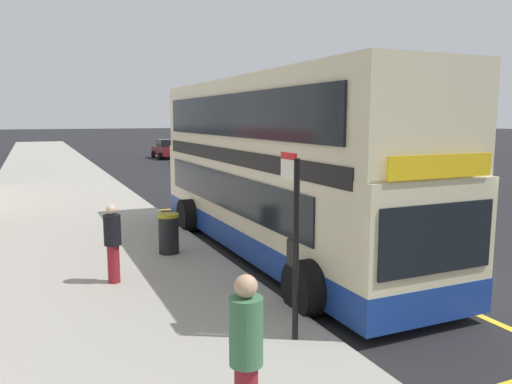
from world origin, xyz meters
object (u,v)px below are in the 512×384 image
Objects in this scene: double_decker_bus at (275,172)px; parked_car_maroon_kerbside at (167,149)px; parked_car_white_behind at (195,154)px; pedestrian_further_back at (113,241)px; bus_stop_sign at (294,232)px; pedestrian_waiting_near_sign at (246,354)px; litter_bin at (169,233)px.

parked_car_maroon_kerbside is (4.96, 30.90, -1.27)m from double_decker_bus.
pedestrian_further_back is (-9.44, -25.06, 0.21)m from parked_car_white_behind.
double_decker_bus is 5.47m from bus_stop_sign.
pedestrian_waiting_near_sign reaches higher than parked_car_maroon_kerbside.
litter_bin is (1.57, 1.74, -0.37)m from pedestrian_further_back.
bus_stop_sign reaches higher than litter_bin.
parked_car_white_behind is (7.35, 28.80, -0.97)m from bus_stop_sign.
bus_stop_sign is 29.73m from parked_car_white_behind.
pedestrian_waiting_near_sign reaches higher than litter_bin.
parked_car_maroon_kerbside is 31.39m from litter_bin.
litter_bin is (-2.67, 0.45, -1.43)m from double_decker_bus.
parked_car_maroon_kerbside is at bearing 74.04° from pedestrian_further_back.
litter_bin is at bearing -101.84° from parked_car_maroon_kerbside.
pedestrian_further_back is 1.63× the size of litter_bin.
litter_bin is at bearing 47.84° from pedestrian_further_back.
parked_car_white_behind is at bearing 71.37° from litter_bin.
parked_car_white_behind is 26.78m from pedestrian_further_back.
pedestrian_further_back is (-4.24, -1.29, -1.06)m from double_decker_bus.
parked_car_maroon_kerbside is at bearing 78.80° from bus_stop_sign.
parked_car_white_behind is 4.27× the size of litter_bin.
bus_stop_sign is 4.35m from pedestrian_further_back.
pedestrian_waiting_near_sign reaches higher than pedestrian_further_back.
pedestrian_further_back is (-2.09, 3.73, -0.77)m from bus_stop_sign.
bus_stop_sign is at bearing -60.76° from pedestrian_further_back.
pedestrian_waiting_near_sign is at bearing -118.15° from double_decker_bus.
double_decker_bus is at bearing 16.88° from pedestrian_further_back.
double_decker_bus is 3.06m from litter_bin.
double_decker_bus reaches higher than litter_bin.
pedestrian_waiting_near_sign is (-3.79, -7.08, -0.94)m from double_decker_bus.
double_decker_bus is 4.07× the size of bus_stop_sign.
pedestrian_waiting_near_sign is at bearing -85.53° from pedestrian_further_back.
pedestrian_further_back is at bearing -112.12° from parked_car_white_behind.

